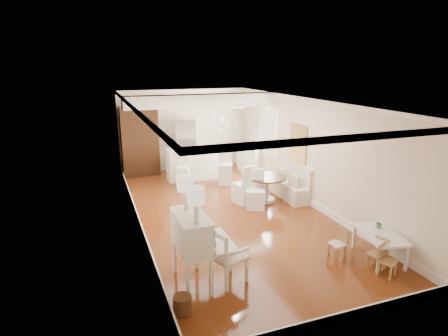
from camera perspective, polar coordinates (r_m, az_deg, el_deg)
room at (r=9.31m, az=0.26°, el=5.31°), size 9.00×9.04×2.82m
secretary_bureau at (r=6.43m, az=-4.92°, el=-12.39°), size 1.00×1.02×1.27m
gustavian_armchair at (r=6.55m, az=0.71°, el=-13.18°), size 0.72×0.72×0.99m
wicker_basket at (r=6.03m, az=-6.35°, el=-20.02°), size 0.34×0.34×0.29m
kids_table at (r=7.92m, az=22.54°, el=-10.95°), size 0.86×1.18×0.53m
kids_chair_a at (r=7.57m, az=22.29°, el=-11.97°), size 0.34×0.34×0.58m
kids_chair_b at (r=7.71m, az=16.91°, el=-10.94°), size 0.32×0.32×0.58m
kids_chair_c at (r=7.39m, az=23.67°, el=-12.78°), size 0.38×0.38×0.60m
banquette at (r=10.63m, az=9.85°, el=-1.89°), size 0.52×1.60×0.98m
dining_table at (r=10.26m, az=6.46°, el=-3.20°), size 1.26×1.26×0.71m
slip_chair_near at (r=9.73m, az=4.79°, el=-3.29°), size 0.63×0.64×1.01m
slip_chair_far at (r=10.09m, az=3.14°, el=-2.39°), size 0.64×0.65×1.07m
breakfast_counter at (r=12.23m, az=-3.96°, el=0.74°), size 2.05×0.65×1.03m
bar_stool_left at (r=11.60m, az=-6.32°, el=-0.41°), size 0.49×0.49×0.93m
bar_stool_right at (r=11.60m, az=0.18°, el=0.01°), size 0.53×0.53×1.05m
pantry_cabinet at (r=12.79m, az=-12.72°, el=3.98°), size 1.20×0.60×2.30m
fridge at (r=13.18m, az=-4.42°, el=3.54°), size 0.75×0.65×1.80m
sideboard at (r=12.96m, az=4.02°, el=1.34°), size 0.68×1.04×0.92m
pencil_cup at (r=8.02m, az=22.48°, el=-8.11°), size 0.16×0.16×0.10m
branch_vase at (r=12.87m, az=3.83°, el=3.79°), size 0.26×0.26×0.20m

